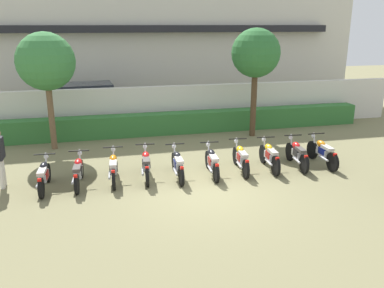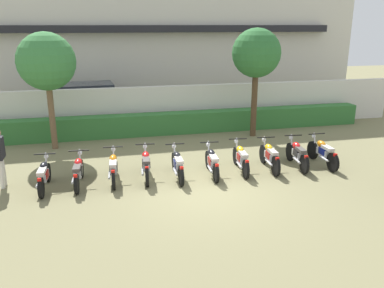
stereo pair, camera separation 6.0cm
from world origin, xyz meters
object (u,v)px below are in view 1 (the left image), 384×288
(motorcycle_in_row_4, at_px, (178,164))
(motorcycle_in_row_6, at_px, (241,158))
(tree_near_inspector, at_px, (46,62))
(motorcycle_in_row_0, at_px, (44,175))
(motorcycle_in_row_1, at_px, (78,171))
(motorcycle_in_row_8, at_px, (297,154))
(motorcycle_in_row_7, at_px, (269,156))
(tree_far_side, at_px, (256,54))
(motorcycle_in_row_5, at_px, (212,161))
(motorcycle_in_row_3, at_px, (146,164))
(parked_car, at_px, (87,104))
(motorcycle_in_row_2, at_px, (114,167))
(motorcycle_in_row_9, at_px, (322,152))

(motorcycle_in_row_4, distance_m, motorcycle_in_row_6, 2.09)
(tree_near_inspector, xyz_separation_m, motorcycle_in_row_0, (0.09, -4.05, -2.80))
(motorcycle_in_row_6, bearing_deg, motorcycle_in_row_0, 97.16)
(motorcycle_in_row_1, distance_m, motorcycle_in_row_8, 6.95)
(motorcycle_in_row_7, bearing_deg, tree_far_side, -9.37)
(motorcycle_in_row_5, bearing_deg, motorcycle_in_row_6, -78.47)
(motorcycle_in_row_1, distance_m, motorcycle_in_row_7, 5.97)
(tree_near_inspector, distance_m, tree_far_side, 8.00)
(tree_far_side, relative_size, motorcycle_in_row_8, 2.32)
(tree_near_inspector, xyz_separation_m, motorcycle_in_row_5, (5.04, -4.04, -2.79))
(tree_far_side, height_order, motorcycle_in_row_3, tree_far_side)
(motorcycle_in_row_4, distance_m, motorcycle_in_row_5, 1.09)
(motorcycle_in_row_1, bearing_deg, parked_car, 2.68)
(motorcycle_in_row_2, relative_size, motorcycle_in_row_3, 0.98)
(tree_near_inspector, relative_size, motorcycle_in_row_7, 2.33)
(motorcycle_in_row_1, xyz_separation_m, motorcycle_in_row_4, (2.93, -0.04, 0.01))
(tree_far_side, bearing_deg, motorcycle_in_row_6, -116.71)
(motorcycle_in_row_5, bearing_deg, parked_car, 30.32)
(motorcycle_in_row_1, bearing_deg, tree_near_inspector, 18.50)
(parked_car, xyz_separation_m, tree_near_inspector, (-1.21, -3.90, 2.30))
(tree_far_side, height_order, motorcycle_in_row_4, tree_far_side)
(motorcycle_in_row_3, distance_m, motorcycle_in_row_4, 0.96)
(motorcycle_in_row_2, relative_size, motorcycle_in_row_7, 1.00)
(motorcycle_in_row_1, xyz_separation_m, motorcycle_in_row_6, (5.01, 0.05, 0.01))
(motorcycle_in_row_2, bearing_deg, motorcycle_in_row_8, -87.50)
(motorcycle_in_row_9, bearing_deg, motorcycle_in_row_1, 90.81)
(motorcycle_in_row_3, bearing_deg, tree_far_side, -47.44)
(motorcycle_in_row_3, bearing_deg, motorcycle_in_row_9, -86.38)
(motorcycle_in_row_3, xyz_separation_m, motorcycle_in_row_9, (5.88, -0.14, -0.00))
(motorcycle_in_row_8, bearing_deg, motorcycle_in_row_9, -85.31)
(tree_near_inspector, bearing_deg, motorcycle_in_row_4, -45.39)
(motorcycle_in_row_1, height_order, motorcycle_in_row_3, motorcycle_in_row_3)
(motorcycle_in_row_5, distance_m, motorcycle_in_row_7, 1.96)
(tree_far_side, distance_m, motorcycle_in_row_6, 5.26)
(motorcycle_in_row_3, relative_size, motorcycle_in_row_8, 0.99)
(tree_near_inspector, distance_m, motorcycle_in_row_3, 5.63)
(parked_car, bearing_deg, motorcycle_in_row_4, -75.40)
(tree_far_side, height_order, motorcycle_in_row_6, tree_far_side)
(motorcycle_in_row_6, bearing_deg, motorcycle_in_row_1, 96.50)
(motorcycle_in_row_1, bearing_deg, motorcycle_in_row_9, -86.28)
(motorcycle_in_row_2, bearing_deg, tree_far_side, -53.70)
(motorcycle_in_row_6, bearing_deg, motorcycle_in_row_5, 102.92)
(motorcycle_in_row_1, distance_m, motorcycle_in_row_9, 7.86)
(motorcycle_in_row_0, distance_m, motorcycle_in_row_2, 1.96)
(parked_car, height_order, motorcycle_in_row_6, parked_car)
(tree_far_side, relative_size, motorcycle_in_row_9, 2.28)
(motorcycle_in_row_2, distance_m, motorcycle_in_row_8, 5.94)
(motorcycle_in_row_1, relative_size, motorcycle_in_row_6, 0.95)
(parked_car, xyz_separation_m, motorcycle_in_row_8, (6.77, -7.88, -0.48))
(motorcycle_in_row_1, height_order, motorcycle_in_row_2, motorcycle_in_row_2)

